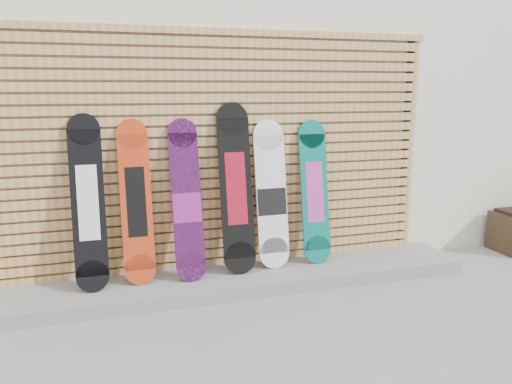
% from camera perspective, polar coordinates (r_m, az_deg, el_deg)
% --- Properties ---
extents(ground, '(80.00, 80.00, 0.00)m').
position_cam_1_polar(ground, '(4.08, 0.87, -14.01)').
color(ground, gray).
rests_on(ground, ground).
extents(building, '(12.00, 5.00, 3.60)m').
position_cam_1_polar(building, '(7.18, -4.08, 11.96)').
color(building, silver).
rests_on(building, ground).
extents(concrete_step, '(4.60, 0.70, 0.12)m').
position_cam_1_polar(concrete_step, '(4.62, -3.58, -10.05)').
color(concrete_step, gray).
rests_on(concrete_step, ground).
extents(slat_wall, '(4.26, 0.08, 2.29)m').
position_cam_1_polar(slat_wall, '(4.61, -4.63, 4.65)').
color(slat_wall, tan).
rests_on(slat_wall, ground).
extents(snowboard_0, '(0.27, 0.36, 1.46)m').
position_cam_1_polar(snowboard_0, '(4.36, -18.65, -1.16)').
color(snowboard_0, black).
rests_on(snowboard_0, concrete_step).
extents(snowboard_1, '(0.26, 0.31, 1.41)m').
position_cam_1_polar(snowboard_1, '(4.40, -13.54, -1.11)').
color(snowboard_1, red).
rests_on(snowboard_1, concrete_step).
extents(snowboard_2, '(0.26, 0.37, 1.40)m').
position_cam_1_polar(snowboard_2, '(4.41, -7.93, -1.00)').
color(snowboard_2, black).
rests_on(snowboard_2, concrete_step).
extents(snowboard_3, '(0.30, 0.32, 1.54)m').
position_cam_1_polar(snowboard_3, '(4.51, -2.30, 0.40)').
color(snowboard_3, black).
rests_on(snowboard_3, concrete_step).
extents(snowboard_4, '(0.30, 0.27, 1.38)m').
position_cam_1_polar(snowboard_4, '(4.65, 1.77, -0.38)').
color(snowboard_4, white).
rests_on(snowboard_4, concrete_step).
extents(snowboard_5, '(0.27, 0.27, 1.36)m').
position_cam_1_polar(snowboard_5, '(4.81, 6.70, -0.01)').
color(snowboard_5, '#0B6D62').
rests_on(snowboard_5, concrete_step).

